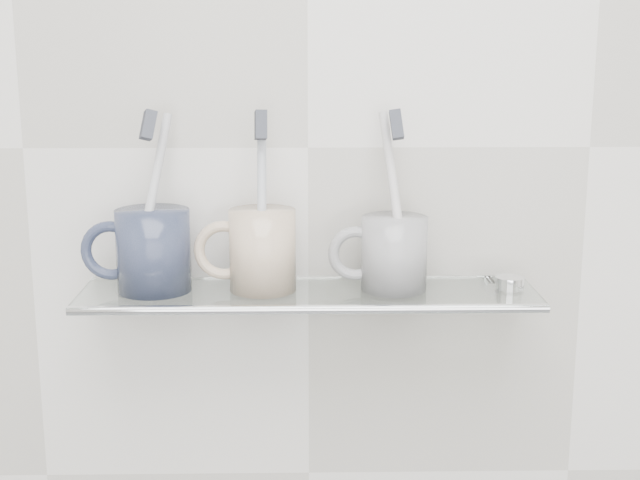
{
  "coord_description": "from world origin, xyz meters",
  "views": [
    {
      "loc": [
        -0.01,
        0.1,
        1.37
      ],
      "look_at": [
        0.01,
        1.04,
        1.16
      ],
      "focal_mm": 50.0,
      "sensor_mm": 36.0,
      "label": 1
    }
  ],
  "objects_px": {
    "mug_left": "(154,250)",
    "mug_right": "(394,253)",
    "mug_center": "(263,250)",
    "shelf_glass": "(309,294)"
  },
  "relations": [
    {
      "from": "mug_left",
      "to": "mug_right",
      "type": "height_order",
      "value": "mug_left"
    },
    {
      "from": "mug_left",
      "to": "mug_center",
      "type": "relative_size",
      "value": 1.0
    },
    {
      "from": "shelf_glass",
      "to": "mug_center",
      "type": "bearing_deg",
      "value": 174.3
    },
    {
      "from": "shelf_glass",
      "to": "mug_center",
      "type": "xyz_separation_m",
      "value": [
        -0.05,
        0.0,
        0.05
      ]
    },
    {
      "from": "shelf_glass",
      "to": "mug_right",
      "type": "relative_size",
      "value": 6.15
    },
    {
      "from": "mug_left",
      "to": "mug_center",
      "type": "distance_m",
      "value": 0.12
    },
    {
      "from": "mug_center",
      "to": "mug_right",
      "type": "distance_m",
      "value": 0.14
    },
    {
      "from": "shelf_glass",
      "to": "mug_center",
      "type": "relative_size",
      "value": 5.57
    },
    {
      "from": "mug_right",
      "to": "shelf_glass",
      "type": "bearing_deg",
      "value": 164.94
    },
    {
      "from": "mug_center",
      "to": "mug_right",
      "type": "bearing_deg",
      "value": 5.86
    }
  ]
}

